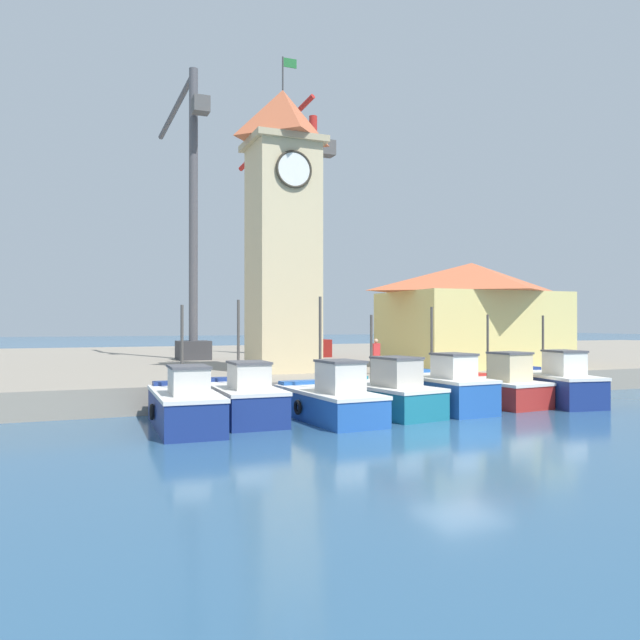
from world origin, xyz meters
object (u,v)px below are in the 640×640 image
fishing_boat_center (441,390)px  fishing_boat_far_left (185,406)px  port_crane_near (192,246)px  dock_worker_near_tower (376,356)px  fishing_boat_mid_right (498,388)px  warehouse_right (472,313)px  fishing_boat_left_outer (243,399)px  fishing_boat_left_inner (329,400)px  fishing_boat_mid_left (383,394)px  fishing_boat_right_inner (553,385)px  clock_tower (283,223)px  port_crane_far (310,261)px

fishing_boat_center → fishing_boat_far_left: bearing=-177.6°
port_crane_near → dock_worker_near_tower: port_crane_near is taller
fishing_boat_mid_right → warehouse_right: 9.08m
fishing_boat_left_outer → dock_worker_near_tower: fishing_boat_left_outer is taller
fishing_boat_left_inner → port_crane_near: port_crane_near is taller
fishing_boat_mid_left → fishing_boat_mid_right: (5.50, 0.34, 0.00)m
fishing_boat_far_left → fishing_boat_mid_right: (12.88, 0.80, -0.01)m
fishing_boat_mid_right → port_crane_near: port_crane_near is taller
dock_worker_near_tower → fishing_boat_mid_left: bearing=-114.6°
fishing_boat_center → fishing_boat_right_inner: 5.41m
fishing_boat_far_left → fishing_boat_left_outer: bearing=22.6°
clock_tower → warehouse_right: bearing=-0.4°
fishing_boat_right_inner → port_crane_near: port_crane_near is taller
fishing_boat_left_inner → port_crane_far: size_ratio=0.29×
fishing_boat_mid_right → fishing_boat_left_inner: bearing=-173.0°
fishing_boat_left_inner → warehouse_right: size_ratio=0.58×
fishing_boat_far_left → port_crane_near: size_ratio=0.28×
fishing_boat_far_left → fishing_boat_mid_left: size_ratio=0.96×
fishing_boat_far_left → fishing_boat_right_inner: 15.32m
fishing_boat_left_inner → port_crane_near: bearing=92.7°
fishing_boat_mid_left → fishing_boat_right_inner: (7.93, -0.11, 0.07)m
warehouse_right → fishing_boat_left_inner: bearing=-145.1°
fishing_boat_right_inner → dock_worker_near_tower: (-5.77, 4.84, 1.09)m
fishing_boat_left_outer → fishing_boat_mid_left: 5.24m
fishing_boat_center → clock_tower: (-3.76, 7.90, 7.40)m
fishing_boat_center → dock_worker_near_tower: bearing=94.3°
fishing_boat_far_left → fishing_boat_right_inner: (15.31, 0.35, 0.06)m
clock_tower → fishing_boat_far_left: bearing=-126.5°
fishing_boat_left_inner → clock_tower: clock_tower is taller
fishing_boat_center → port_crane_far: bearing=83.4°
warehouse_right → fishing_boat_left_outer: bearing=-153.7°
fishing_boat_far_left → fishing_boat_center: bearing=2.4°
fishing_boat_mid_left → fishing_boat_right_inner: bearing=-0.8°
fishing_boat_left_inner → port_crane_far: 22.60m
fishing_boat_left_inner → port_crane_far: bearing=70.4°
fishing_boat_left_outer → dock_worker_near_tower: size_ratio=3.08×
clock_tower → dock_worker_near_tower: clock_tower is taller
clock_tower → port_crane_near: bearing=100.5°
fishing_boat_left_outer → dock_worker_near_tower: bearing=30.1°
fishing_boat_center → port_crane_far: port_crane_far is taller
fishing_boat_mid_left → fishing_boat_mid_right: 5.51m
fishing_boat_mid_left → fishing_boat_right_inner: 7.93m
fishing_boat_center → fishing_boat_right_inner: bearing=-0.7°
fishing_boat_left_outer → fishing_boat_left_inner: fishing_boat_left_inner is taller
clock_tower → warehouse_right: clock_tower is taller
fishing_boat_center → warehouse_right: warehouse_right is taller
clock_tower → warehouse_right: 11.68m
fishing_boat_far_left → port_crane_far: size_ratio=0.29×
fishing_boat_left_outer → port_crane_far: size_ratio=0.27×
fishing_boat_far_left → port_crane_near: (3.99, 19.86, 7.58)m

